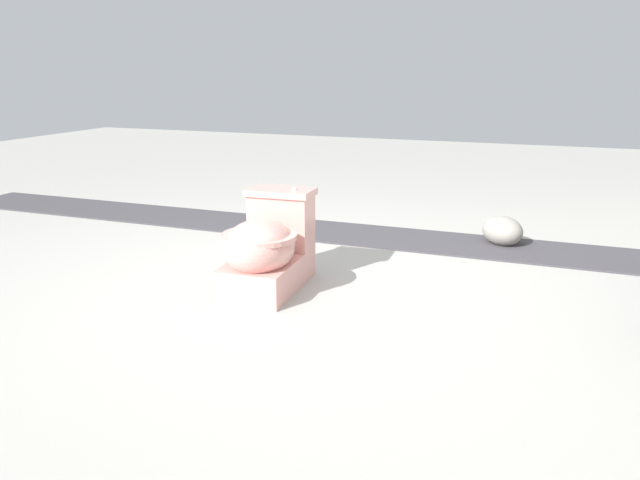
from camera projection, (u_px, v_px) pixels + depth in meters
The scene contains 4 objects.
ground_plane at pixel (302, 286), 3.39m from camera, with size 14.00×14.00×0.00m, color #A8A59E.
gravel_strip at pixel (432, 242), 4.22m from camera, with size 0.56×8.00×0.01m, color #423F44.
toilet at pixel (267, 249), 3.29m from camera, with size 0.65×0.41×0.52m.
boulder_near at pixel (502, 231), 4.14m from camera, with size 0.30×0.24×0.19m, color gray.
Camera 1 is at (2.96, 1.23, 1.16)m, focal length 35.00 mm.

